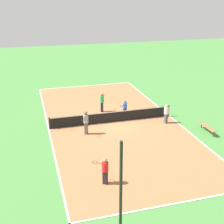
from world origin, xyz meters
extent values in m
plane|color=#47843D|center=(0.00, 0.00, 0.00)|extent=(80.00, 80.00, 0.00)
cube|color=#AD6B42|center=(0.00, 0.00, 0.01)|extent=(10.21, 21.74, 0.02)
cube|color=white|center=(-5.06, 0.00, 0.02)|extent=(0.10, 21.74, 0.00)
cube|color=white|center=(5.06, 0.00, 0.02)|extent=(0.10, 21.74, 0.00)
cube|color=white|center=(0.00, -10.82, 0.02)|extent=(10.21, 0.10, 0.00)
cube|color=white|center=(0.00, 10.82, 0.02)|extent=(10.21, 0.10, 0.00)
cube|color=white|center=(0.00, 0.00, 0.02)|extent=(10.21, 0.10, 0.00)
cylinder|color=black|center=(-4.96, 0.00, 0.50)|extent=(0.10, 0.10, 0.95)
cylinder|color=black|center=(4.96, 0.00, 0.50)|extent=(0.10, 0.10, 0.95)
cube|color=black|center=(0.00, 0.00, 0.47)|extent=(9.91, 0.03, 0.90)
cube|color=white|center=(0.00, 0.00, 0.89)|extent=(9.91, 0.04, 0.06)
cube|color=olive|center=(-6.35, 3.74, 0.43)|extent=(0.36, 1.93, 0.04)
cylinder|color=#4C4C51|center=(-6.35, 2.92, 0.21)|extent=(0.08, 0.08, 0.41)
cylinder|color=#4C4C51|center=(-6.35, 4.55, 0.21)|extent=(0.08, 0.08, 0.41)
cube|color=#4C4C51|center=(2.44, 1.63, 0.47)|extent=(0.30, 0.32, 0.90)
cylinder|color=gray|center=(2.44, 1.63, 1.23)|extent=(0.49, 0.49, 0.63)
sphere|color=brown|center=(2.44, 1.63, 1.68)|extent=(0.27, 0.27, 0.27)
cylinder|color=#262626|center=(2.60, 1.91, 1.39)|extent=(0.17, 0.26, 0.03)
torus|color=black|center=(2.73, 2.15, 1.39)|extent=(0.42, 0.42, 0.02)
cube|color=#4C4C51|center=(-4.10, 1.32, 0.41)|extent=(0.24, 0.28, 0.78)
cylinder|color=white|center=(-4.10, 1.32, 1.08)|extent=(0.41, 0.41, 0.55)
sphere|color=tan|center=(-4.10, 1.32, 1.47)|extent=(0.24, 0.24, 0.24)
cube|color=black|center=(2.70, 8.20, 0.42)|extent=(0.32, 0.31, 0.79)
cylinder|color=red|center=(2.70, 8.20, 1.09)|extent=(0.50, 0.50, 0.55)
sphere|color=#A87A56|center=(2.70, 8.20, 1.48)|extent=(0.24, 0.24, 0.24)
cylinder|color=#262626|center=(2.96, 8.01, 1.22)|extent=(0.24, 0.19, 0.03)
torus|color=black|center=(3.18, 7.84, 1.22)|extent=(0.43, 0.43, 0.02)
cube|color=black|center=(0.20, -2.52, 0.46)|extent=(0.28, 0.31, 0.86)
cylinder|color=green|center=(0.20, -2.52, 1.19)|extent=(0.47, 0.47, 0.60)
sphere|color=#A87A56|center=(0.20, -2.52, 1.62)|extent=(0.26, 0.26, 0.26)
cylinder|color=#262626|center=(0.07, -2.81, 1.34)|extent=(0.14, 0.27, 0.03)
torus|color=black|center=(-0.05, -3.07, 1.34)|extent=(0.40, 0.40, 0.02)
cube|color=navy|center=(-1.38, -0.94, 0.38)|extent=(0.32, 0.32, 0.71)
cylinder|color=blue|center=(-1.38, -0.94, 0.99)|extent=(0.51, 0.51, 0.50)
sphere|color=brown|center=(-1.38, -0.94, 1.34)|extent=(0.21, 0.21, 0.21)
cylinder|color=#262626|center=(-1.15, -0.72, 1.11)|extent=(0.22, 0.21, 0.03)
torus|color=black|center=(-0.94, -0.53, 1.11)|extent=(0.43, 0.43, 0.02)
sphere|color=#CCE033|center=(-4.42, 6.25, 0.06)|extent=(0.07, 0.07, 0.07)
sphere|color=#CCE033|center=(-0.37, -9.94, 0.06)|extent=(0.07, 0.07, 0.07)
sphere|color=#CCE033|center=(-0.49, -9.49, 0.06)|extent=(0.07, 0.07, 0.07)
cylinder|color=black|center=(3.32, 12.97, 2.49)|extent=(0.12, 0.12, 4.98)
camera|label=1|loc=(6.29, 22.27, 9.85)|focal=50.00mm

